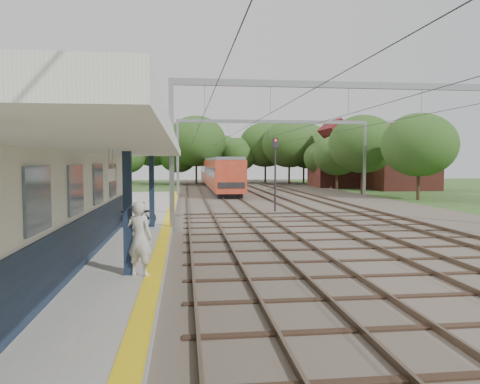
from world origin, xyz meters
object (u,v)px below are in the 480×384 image
person (139,238)px  bicycle (134,214)px  train (217,172)px  signal_post (275,164)px

person → bicycle: size_ratio=0.99×
bicycle → train: size_ratio=0.06×
person → train: (5.10, 44.05, 0.70)m
person → bicycle: person is taller
train → signal_post: signal_post is taller
person → train: 44.35m
person → signal_post: 18.79m
bicycle → train: train is taller
person → signal_post: size_ratio=0.40×
bicycle → train: 35.44m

